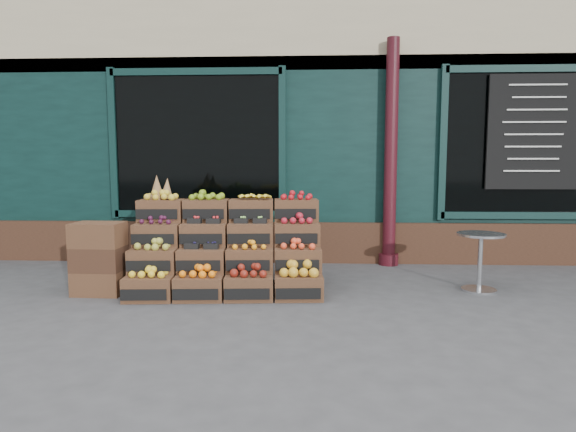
{
  "coord_description": "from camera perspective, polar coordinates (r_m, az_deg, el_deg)",
  "views": [
    {
      "loc": [
        0.06,
        -4.89,
        1.45
      ],
      "look_at": [
        -0.2,
        0.7,
        0.85
      ],
      "focal_mm": 30.0,
      "sensor_mm": 36.0,
      "label": 1
    }
  ],
  "objects": [
    {
      "name": "ground",
      "position": [
        5.1,
        1.91,
        -10.41
      ],
      "size": [
        60.0,
        60.0,
        0.0
      ],
      "primitive_type": "plane",
      "color": "#3F3F42",
      "rests_on": "ground"
    },
    {
      "name": "spare_crates",
      "position": [
        5.8,
        -21.48,
        -4.7
      ],
      "size": [
        0.55,
        0.38,
        0.81
      ],
      "rotation": [
        0.0,
        0.0,
        -0.02
      ],
      "color": "#4E301E",
      "rests_on": "ground"
    },
    {
      "name": "shop_facade",
      "position": [
        10.04,
        2.38,
        11.55
      ],
      "size": [
        12.0,
        6.24,
        4.8
      ],
      "color": "black",
      "rests_on": "ground"
    },
    {
      "name": "bistro_table",
      "position": [
        5.93,
        21.82,
        -4.33
      ],
      "size": [
        0.53,
        0.53,
        0.67
      ],
      "rotation": [
        0.0,
        0.0,
        0.1
      ],
      "color": "#B3B5BA",
      "rests_on": "ground"
    },
    {
      "name": "crate_display",
      "position": [
        5.65,
        -7.18,
        -4.52
      ],
      "size": [
        2.2,
        1.19,
        1.33
      ],
      "rotation": [
        0.0,
        0.0,
        0.07
      ],
      "color": "#4E301E",
      "rests_on": "ground"
    },
    {
      "name": "shopkeeper",
      "position": [
        7.98,
        -6.9,
        3.14
      ],
      "size": [
        0.76,
        0.5,
        2.08
      ],
      "primitive_type": "imported",
      "rotation": [
        0.0,
        0.0,
        3.14
      ],
      "color": "#1C6428",
      "rests_on": "ground"
    }
  ]
}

